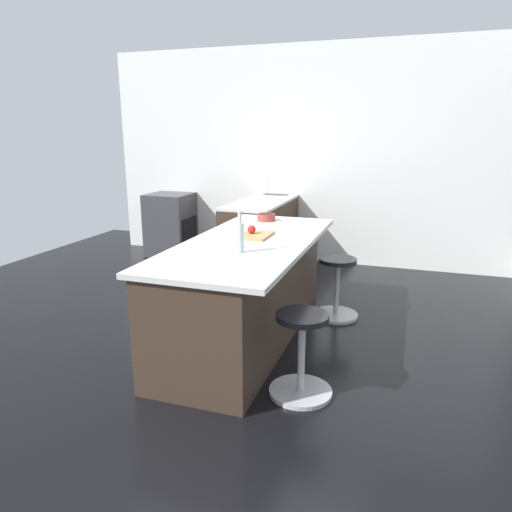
# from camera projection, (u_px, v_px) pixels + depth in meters

# --- Properties ---
(ground_plane) EXTENTS (7.63, 7.63, 0.00)m
(ground_plane) POSITION_uv_depth(u_px,v_px,m) (227.00, 344.00, 4.03)
(ground_plane) COLOR black
(interior_partition_left) EXTENTS (0.12, 5.67, 2.87)m
(interior_partition_left) POSITION_uv_depth(u_px,v_px,m) (307.00, 157.00, 6.34)
(interior_partition_left) COLOR silver
(interior_partition_left) RESTS_ON ground_plane
(sink_cabinet) EXTENTS (2.39, 0.60, 1.20)m
(sink_cabinet) POSITION_uv_depth(u_px,v_px,m) (272.00, 230.00, 6.40)
(sink_cabinet) COLOR #38281E
(sink_cabinet) RESTS_ON ground_plane
(oven_range) EXTENTS (0.60, 0.61, 0.89)m
(oven_range) POSITION_uv_depth(u_px,v_px,m) (171.00, 224.00, 6.88)
(oven_range) COLOR #38383D
(oven_range) RESTS_ON ground_plane
(kitchen_island) EXTENTS (2.35, 0.99, 0.89)m
(kitchen_island) POSITION_uv_depth(u_px,v_px,m) (245.00, 289.00, 4.04)
(kitchen_island) COLOR #38281E
(kitchen_island) RESTS_ON ground_plane
(stool_by_window) EXTENTS (0.44, 0.44, 0.59)m
(stool_by_window) POSITION_uv_depth(u_px,v_px,m) (337.00, 289.00, 4.55)
(stool_by_window) COLOR #B7B7BC
(stool_by_window) RESTS_ON ground_plane
(stool_middle) EXTENTS (0.44, 0.44, 0.59)m
(stool_middle) POSITION_uv_depth(u_px,v_px,m) (301.00, 357.00, 3.19)
(stool_middle) COLOR #B7B7BC
(stool_middle) RESTS_ON ground_plane
(cutting_board) EXTENTS (0.36, 0.24, 0.02)m
(cutting_board) POSITION_uv_depth(u_px,v_px,m) (256.00, 235.00, 4.04)
(cutting_board) COLOR tan
(cutting_board) RESTS_ON kitchen_island
(apple_red) EXTENTS (0.07, 0.07, 0.07)m
(apple_red) POSITION_uv_depth(u_px,v_px,m) (252.00, 229.00, 4.06)
(apple_red) COLOR red
(apple_red) RESTS_ON cutting_board
(water_bottle) EXTENTS (0.06, 0.06, 0.31)m
(water_bottle) POSITION_uv_depth(u_px,v_px,m) (240.00, 236.00, 3.49)
(water_bottle) COLOR silver
(water_bottle) RESTS_ON kitchen_island
(fruit_bowl) EXTENTS (0.18, 0.18, 0.07)m
(fruit_bowl) POSITION_uv_depth(u_px,v_px,m) (266.00, 217.00, 4.75)
(fruit_bowl) COLOR #993833
(fruit_bowl) RESTS_ON kitchen_island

